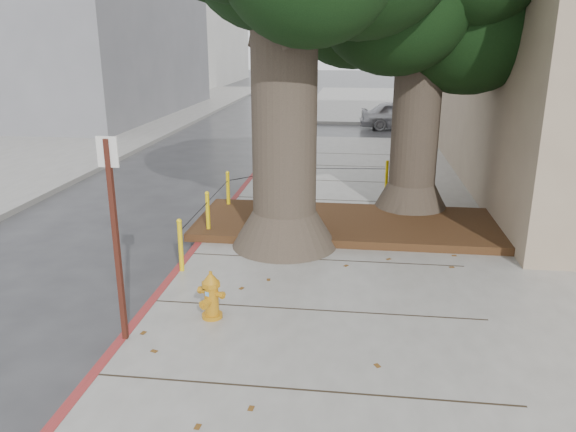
{
  "coord_description": "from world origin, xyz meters",
  "views": [
    {
      "loc": [
        1.06,
        -7.5,
        3.99
      ],
      "look_at": [
        -0.09,
        1.57,
        1.1
      ],
      "focal_mm": 35.0,
      "sensor_mm": 36.0,
      "label": 1
    }
  ],
  "objects_px": {
    "fire_hydrant": "(211,295)",
    "signpost": "(115,230)",
    "car_dark": "(61,114)",
    "car_silver": "(402,115)",
    "car_red": "(538,119)"
  },
  "relations": [
    {
      "from": "signpost",
      "to": "car_silver",
      "type": "xyz_separation_m",
      "value": [
        4.95,
        20.07,
        -1.05
      ]
    },
    {
      "from": "fire_hydrant",
      "to": "car_silver",
      "type": "bearing_deg",
      "value": 99.1
    },
    {
      "from": "fire_hydrant",
      "to": "signpost",
      "type": "relative_size",
      "value": 0.26
    },
    {
      "from": "fire_hydrant",
      "to": "car_red",
      "type": "relative_size",
      "value": 0.19
    },
    {
      "from": "car_red",
      "to": "fire_hydrant",
      "type": "bearing_deg",
      "value": 151.71
    },
    {
      "from": "signpost",
      "to": "car_dark",
      "type": "height_order",
      "value": "signpost"
    },
    {
      "from": "car_dark",
      "to": "car_red",
      "type": "bearing_deg",
      "value": 2.69
    },
    {
      "from": "car_dark",
      "to": "car_silver",
      "type": "bearing_deg",
      "value": 5.49
    },
    {
      "from": "fire_hydrant",
      "to": "car_red",
      "type": "distance_m",
      "value": 21.14
    },
    {
      "from": "car_red",
      "to": "car_dark",
      "type": "relative_size",
      "value": 0.93
    },
    {
      "from": "car_silver",
      "to": "signpost",
      "type": "bearing_deg",
      "value": 163.49
    },
    {
      "from": "signpost",
      "to": "car_red",
      "type": "height_order",
      "value": "signpost"
    },
    {
      "from": "fire_hydrant",
      "to": "car_dark",
      "type": "relative_size",
      "value": 0.17
    },
    {
      "from": "car_red",
      "to": "signpost",
      "type": "bearing_deg",
      "value": 150.28
    },
    {
      "from": "car_silver",
      "to": "car_dark",
      "type": "bearing_deg",
      "value": 91.87
    }
  ]
}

